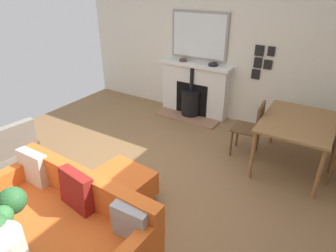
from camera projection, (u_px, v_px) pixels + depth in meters
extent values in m
cube|color=olive|center=(116.00, 190.00, 3.74)|extent=(5.61, 5.43, 0.01)
cube|color=beige|center=(213.00, 39.00, 5.20)|extent=(0.12, 5.43, 2.86)
cube|color=#93664C|center=(186.00, 118.00, 5.60)|extent=(0.36, 1.25, 0.03)
cube|color=silver|center=(194.00, 90.00, 5.61)|extent=(0.23, 1.31, 0.96)
cube|color=black|center=(192.00, 99.00, 5.60)|extent=(0.06, 0.65, 0.61)
cylinder|color=black|center=(191.00, 103.00, 5.61)|extent=(0.36, 0.36, 0.46)
cylinder|color=black|center=(191.00, 91.00, 5.50)|extent=(0.37, 0.37, 0.02)
cylinder|color=black|center=(192.00, 79.00, 5.39)|extent=(0.07, 0.07, 0.45)
cube|color=silver|center=(195.00, 65.00, 5.36)|extent=(0.28, 1.39, 0.05)
cube|color=gray|center=(199.00, 36.00, 5.22)|extent=(0.04, 1.10, 0.84)
cube|color=silver|center=(199.00, 36.00, 5.21)|extent=(0.01, 1.02, 0.76)
cylinder|color=#47382D|center=(183.00, 60.00, 5.48)|extent=(0.14, 0.14, 0.04)
torus|color=#47382D|center=(183.00, 59.00, 5.48)|extent=(0.14, 0.14, 0.01)
cylinder|color=black|center=(213.00, 65.00, 5.20)|extent=(0.16, 0.16, 0.04)
torus|color=black|center=(213.00, 64.00, 5.19)|extent=(0.16, 0.16, 0.01)
cylinder|color=#B2B2B7|center=(46.00, 202.00, 3.45)|extent=(0.04, 0.04, 0.10)
cube|color=orange|center=(61.00, 235.00, 2.73)|extent=(0.89, 1.83, 0.35)
cube|color=orange|center=(85.00, 186.00, 2.83)|extent=(0.21, 1.80, 0.34)
cube|color=orange|center=(5.00, 180.00, 3.02)|extent=(0.78, 0.15, 0.20)
cube|color=beige|center=(33.00, 168.00, 3.10)|extent=(0.14, 0.37, 0.38)
cube|color=maroon|center=(76.00, 191.00, 2.75)|extent=(0.20, 0.41, 0.41)
cube|color=#99999E|center=(131.00, 223.00, 2.43)|extent=(0.13, 0.34, 0.33)
cylinder|color=#B2B2B7|center=(95.00, 199.00, 3.50)|extent=(0.03, 0.03, 0.09)
cylinder|color=#B2B2B7|center=(126.00, 218.00, 3.22)|extent=(0.03, 0.03, 0.09)
cylinder|color=#B2B2B7|center=(122.00, 180.00, 3.82)|extent=(0.03, 0.03, 0.09)
cylinder|color=#B2B2B7|center=(152.00, 196.00, 3.55)|extent=(0.03, 0.03, 0.09)
cube|color=orange|center=(123.00, 185.00, 3.43)|extent=(0.62, 0.69, 0.31)
cube|color=brown|center=(20.00, 150.00, 4.27)|extent=(0.05, 0.05, 0.33)
cube|color=brown|center=(37.00, 161.00, 4.00)|extent=(0.05, 0.05, 0.33)
cube|color=slate|center=(7.00, 152.00, 3.87)|extent=(0.66, 0.63, 0.08)
cube|color=slate|center=(11.00, 141.00, 3.62)|extent=(0.61, 0.20, 0.44)
cube|color=brown|center=(29.00, 137.00, 4.06)|extent=(0.10, 0.53, 0.04)
cylinder|color=silver|center=(2.00, 251.00, 1.49)|extent=(0.23, 0.23, 0.20)
sphere|color=#387A3D|center=(2.00, 217.00, 1.61)|extent=(0.12, 0.12, 0.12)
sphere|color=#2D6633|center=(12.00, 201.00, 1.75)|extent=(0.17, 0.17, 0.17)
cylinder|color=olive|center=(273.00, 124.00, 4.62)|extent=(0.05, 0.05, 0.70)
cylinder|color=olive|center=(252.00, 155.00, 3.80)|extent=(0.05, 0.05, 0.70)
cylinder|color=olive|center=(329.00, 136.00, 4.25)|extent=(0.05, 0.05, 0.70)
cylinder|color=olive|center=(319.00, 175.00, 3.43)|extent=(0.05, 0.05, 0.70)
cube|color=olive|center=(298.00, 122.00, 3.86)|extent=(1.19, 0.89, 0.03)
cylinder|color=brown|center=(237.00, 134.00, 4.59)|extent=(0.03, 0.03, 0.43)
cylinder|color=brown|center=(231.00, 143.00, 4.34)|extent=(0.03, 0.03, 0.43)
cylinder|color=brown|center=(258.00, 139.00, 4.46)|extent=(0.03, 0.03, 0.43)
cylinder|color=brown|center=(253.00, 149.00, 4.21)|extent=(0.03, 0.03, 0.43)
cube|color=brown|center=(246.00, 128.00, 4.30)|extent=(0.42, 0.42, 0.02)
cube|color=brown|center=(260.00, 118.00, 4.13)|extent=(0.36, 0.06, 0.40)
cylinder|color=brown|center=(331.00, 171.00, 3.71)|extent=(0.03, 0.03, 0.45)
cylinder|color=brown|center=(331.00, 158.00, 3.96)|extent=(0.03, 0.03, 0.45)
cube|color=black|center=(259.00, 51.00, 4.78)|extent=(0.02, 0.15, 0.17)
cube|color=black|center=(271.00, 51.00, 4.68)|extent=(0.02, 0.11, 0.15)
cube|color=black|center=(258.00, 63.00, 4.87)|extent=(0.02, 0.13, 0.17)
cube|color=black|center=(268.00, 65.00, 4.79)|extent=(0.02, 0.13, 0.15)
cube|color=black|center=(256.00, 74.00, 4.96)|extent=(0.02, 0.14, 0.16)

